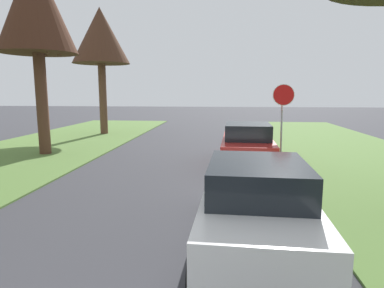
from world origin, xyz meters
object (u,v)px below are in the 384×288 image
stop_sign_far (283,106)px  parked_sedan_red (247,146)px  street_tree_left_mid_b (35,6)px  parked_sedan_white (256,207)px  street_tree_left_far (100,37)px

stop_sign_far → parked_sedan_red: 2.04m
stop_sign_far → street_tree_left_mid_b: size_ratio=0.36×
parked_sedan_white → parked_sedan_red: 6.73m
street_tree_left_mid_b → parked_sedan_red: (8.64, -1.20, -5.48)m
street_tree_left_far → parked_sedan_white: 17.92m
stop_sign_far → street_tree_left_far: size_ratio=0.38×
street_tree_left_mid_b → street_tree_left_far: 7.04m
street_tree_left_mid_b → stop_sign_far: bearing=-4.1°
stop_sign_far → street_tree_left_mid_b: 10.78m
street_tree_left_far → parked_sedan_red: 13.04m
parked_sedan_white → stop_sign_far: bearing=77.2°
street_tree_left_far → parked_sedan_red: bearing=-43.9°
street_tree_left_mid_b → parked_sedan_red: street_tree_left_mid_b is taller
street_tree_left_far → parked_sedan_red: street_tree_left_far is taller
stop_sign_far → street_tree_left_far: (-9.91, 7.76, 3.87)m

